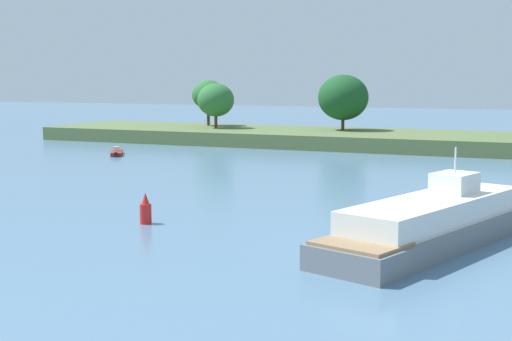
{
  "coord_description": "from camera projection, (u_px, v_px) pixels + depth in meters",
  "views": [
    {
      "loc": [
        19.45,
        -14.24,
        8.66
      ],
      "look_at": [
        -3.52,
        38.71,
        1.2
      ],
      "focal_mm": 49.67,
      "sensor_mm": 36.0,
      "label": 1
    }
  ],
  "objects": [
    {
      "name": "white_riverboat",
      "position": [
        434.0,
        223.0,
        37.13
      ],
      "size": [
        9.5,
        17.86,
        5.01
      ],
      "color": "slate",
      "rests_on": "ground"
    },
    {
      "name": "fishing_skiff",
      "position": [
        117.0,
        153.0,
        81.56
      ],
      "size": [
        3.6,
        4.66,
        0.93
      ],
      "color": "maroon",
      "rests_on": "ground"
    },
    {
      "name": "channel_buoy_red",
      "position": [
        146.0,
        210.0,
        42.6
      ],
      "size": [
        0.7,
        0.7,
        1.9
      ],
      "color": "red",
      "rests_on": "ground"
    },
    {
      "name": "treeline_island",
      "position": [
        404.0,
        129.0,
        90.01
      ],
      "size": [
        98.12,
        17.57,
        10.52
      ],
      "color": "#566B3D",
      "rests_on": "ground"
    }
  ]
}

